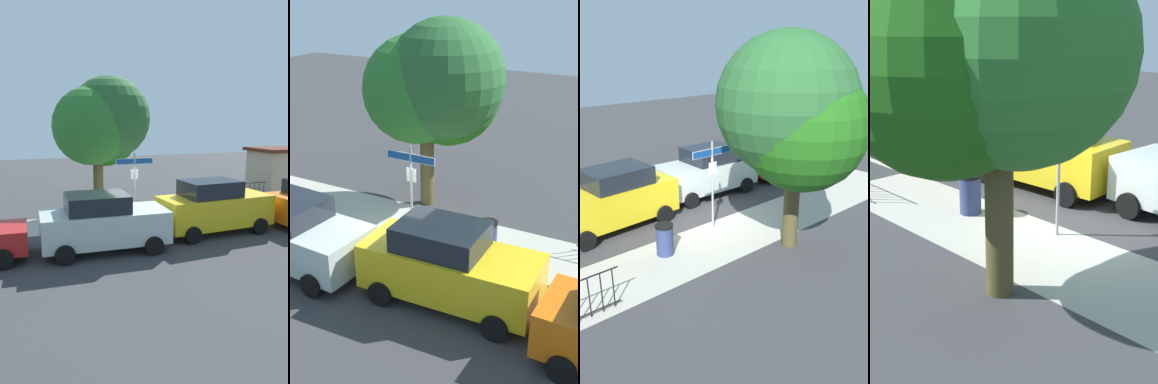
% 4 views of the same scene
% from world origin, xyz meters
% --- Properties ---
extents(ground_plane, '(60.00, 60.00, 0.00)m').
position_xyz_m(ground_plane, '(0.00, 0.00, 0.00)').
color(ground_plane, '#38383A').
extents(sidewalk_strip, '(24.00, 2.60, 0.00)m').
position_xyz_m(sidewalk_strip, '(2.00, 1.30, 0.00)').
color(sidewalk_strip, '#ACA99C').
rests_on(sidewalk_strip, ground_plane).
extents(street_sign, '(1.62, 0.07, 3.06)m').
position_xyz_m(street_sign, '(-0.08, 0.40, 2.14)').
color(street_sign, '#9EA0A5').
rests_on(street_sign, ground_plane).
extents(shade_tree, '(4.71, 4.36, 6.45)m').
position_xyz_m(shade_tree, '(-0.66, 3.19, 4.27)').
color(shade_tree, '#4B4224').
rests_on(shade_tree, ground_plane).
extents(car_red, '(4.75, 2.17, 1.54)m').
position_xyz_m(car_red, '(-7.03, -2.08, 0.80)').
color(car_red, red).
rests_on(car_red, ground_plane).
extents(car_silver, '(4.33, 2.29, 1.98)m').
position_xyz_m(car_silver, '(-2.17, -2.42, 0.99)').
color(car_silver, '#B9C4BE').
rests_on(car_silver, ground_plane).
extents(car_yellow, '(4.52, 2.18, 2.11)m').
position_xyz_m(car_yellow, '(2.43, -1.92, 1.05)').
color(car_yellow, gold).
rests_on(car_yellow, ground_plane).
extents(trash_bin, '(0.55, 0.55, 0.98)m').
position_xyz_m(trash_bin, '(2.26, 0.90, 0.49)').
color(trash_bin, navy).
rests_on(trash_bin, ground_plane).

